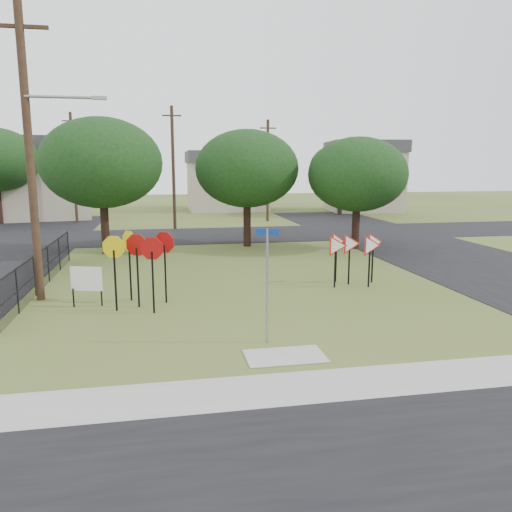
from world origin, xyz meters
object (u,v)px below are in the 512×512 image
(street_name_sign, at_px, (267,279))
(yield_sign_cluster, at_px, (353,246))
(info_board, at_px, (87,280))
(stop_sign_cluster, at_px, (139,253))

(street_name_sign, height_order, yield_sign_cluster, street_name_sign)
(info_board, bearing_deg, street_name_sign, -41.02)
(street_name_sign, distance_m, stop_sign_cluster, 5.48)
(yield_sign_cluster, distance_m, info_board, 10.13)
(stop_sign_cluster, relative_size, yield_sign_cluster, 0.93)
(stop_sign_cluster, relative_size, info_board, 1.83)
(info_board, bearing_deg, stop_sign_cluster, -11.11)
(stop_sign_cluster, xyz_separation_m, yield_sign_cluster, (8.22, 1.68, -0.29))
(info_board, bearing_deg, yield_sign_cluster, 7.52)
(stop_sign_cluster, distance_m, info_board, 2.06)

